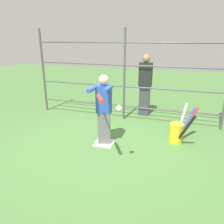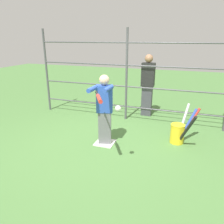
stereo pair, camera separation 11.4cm
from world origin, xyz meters
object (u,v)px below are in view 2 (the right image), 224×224
Objects in this scene: bystander_behind_fence at (148,85)px; batter at (104,108)px; bat_bucket at (179,131)px; baseball_bat_swinging at (99,98)px; softball_in_flight at (118,108)px.

batter is at bearing 77.23° from bystander_behind_fence.
bystander_behind_fence is at bearing -56.19° from bat_bucket.
baseball_bat_swinging is 0.71× the size of bat_bucket.
baseball_bat_swinging is at bearing 47.77° from bat_bucket.
softball_in_flight reaches higher than bat_bucket.
softball_in_flight is 1.92m from bat_bucket.
bystander_behind_fence is at bearing -102.77° from batter.
softball_in_flight is at bearing 175.74° from baseball_bat_swinging.
bat_bucket is at bearing 123.81° from bystander_behind_fence.
batter is 0.96m from baseball_bat_swinging.
baseball_bat_swinging is 0.42× the size of bystander_behind_fence.
bystander_behind_fence reaches higher than bat_bucket.
softball_in_flight is 0.05× the size of bystander_behind_fence.
batter is at bearing -55.76° from softball_in_flight.
baseball_bat_swinging is at bearing 105.75° from batter.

